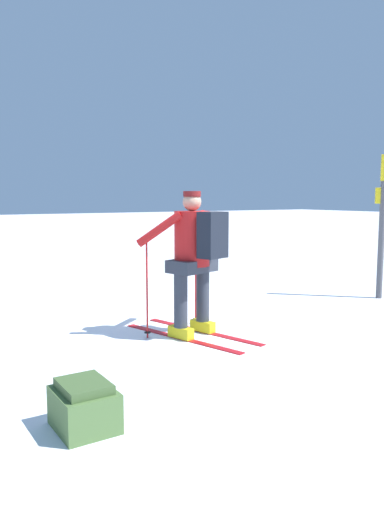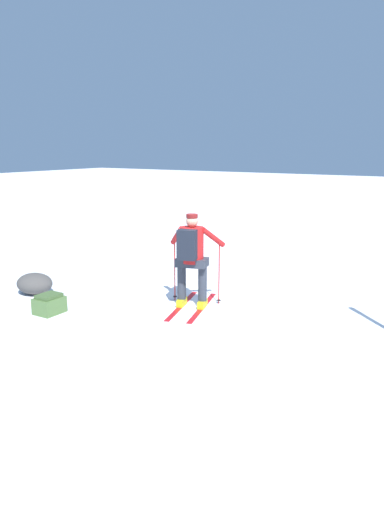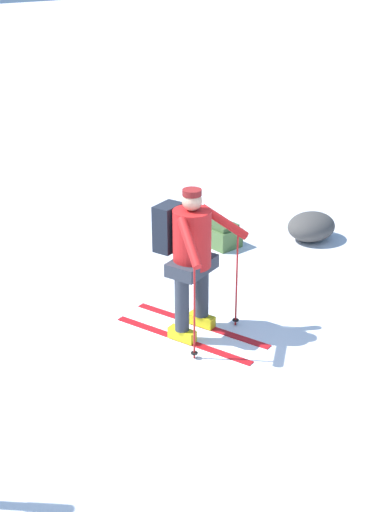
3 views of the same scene
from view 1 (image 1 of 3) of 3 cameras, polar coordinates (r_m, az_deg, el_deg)
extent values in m
plane|color=white|center=(6.33, 3.67, -7.44)|extent=(80.00, 80.00, 0.00)
cube|color=red|center=(5.57, -1.29, -9.36)|extent=(0.57, 1.63, 0.01)
cube|color=yellow|center=(5.55, -1.29, -8.72)|extent=(0.19, 0.32, 0.12)
cylinder|color=#2D333D|center=(5.46, -1.30, -4.75)|extent=(0.15, 0.15, 0.66)
cube|color=red|center=(5.84, 1.23, -8.60)|extent=(0.57, 1.63, 0.01)
cube|color=yellow|center=(5.82, 1.23, -7.98)|extent=(0.19, 0.32, 0.12)
cylinder|color=#2D333D|center=(5.74, 1.24, -4.20)|extent=(0.15, 0.15, 0.66)
cube|color=#2D333D|center=(5.54, 0.00, -1.10)|extent=(0.60, 0.47, 0.14)
cylinder|color=red|center=(5.51, 0.00, 2.01)|extent=(0.39, 0.39, 0.60)
sphere|color=tan|center=(5.49, 0.00, 6.21)|extent=(0.20, 0.20, 0.20)
cylinder|color=maroon|center=(5.49, 0.00, 7.12)|extent=(0.19, 0.19, 0.06)
cube|color=black|center=(5.31, 2.38, 2.42)|extent=(0.35, 0.27, 0.49)
cylinder|color=red|center=(5.50, -5.16, -3.73)|extent=(0.02, 0.02, 1.11)
cylinder|color=black|center=(5.61, -5.11, -8.69)|extent=(0.07, 0.07, 0.01)
cylinder|color=red|center=(5.39, -3.74, 3.08)|extent=(0.46, 0.38, 0.39)
cylinder|color=red|center=(6.08, 0.43, -2.69)|extent=(0.02, 0.02, 1.11)
cylinder|color=black|center=(6.18, 0.42, -7.21)|extent=(0.07, 0.07, 0.01)
cylinder|color=red|center=(5.86, 0.74, 3.39)|extent=(0.25, 0.51, 0.39)
cube|color=#4C6B38|center=(3.58, -12.20, -16.76)|extent=(0.38, 0.45, 0.27)
cube|color=#415B2F|center=(3.52, -12.27, -14.30)|extent=(0.31, 0.38, 0.06)
cylinder|color=#4C4C51|center=(8.11, 20.87, 3.07)|extent=(0.09, 0.09, 2.18)
cylinder|color=yellow|center=(8.11, 21.14, 9.39)|extent=(0.10, 0.10, 0.39)
cube|color=yellow|center=(8.10, 21.02, 6.46)|extent=(0.22, 0.14, 0.24)
camera|label=2|loc=(7.76, 76.69, 10.35)|focal=35.00mm
camera|label=3|loc=(12.31, 4.38, 17.63)|focal=50.00mm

